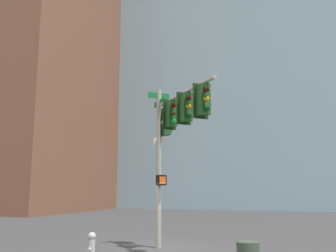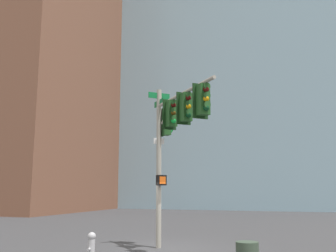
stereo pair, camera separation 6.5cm
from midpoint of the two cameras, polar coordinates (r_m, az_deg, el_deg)
The scene contains 4 objects.
ground_plane at distance 15.27m, azimuth -0.91°, elevation -18.03°, with size 200.00×200.00×0.00m, color #38383A.
signal_pole_assembly at distance 14.03m, azimuth 0.76°, elevation -0.18°, with size 3.72×3.40×6.29m.
fire_hydrant at distance 12.79m, azimuth -11.71°, elevation -17.33°, with size 0.34×0.26×0.87m.
building_brick_midblock at distance 67.14m, azimuth -1.15°, elevation 8.02°, with size 23.56×14.89×45.25m, color #845B47.
Camera 1 is at (14.22, 5.08, 2.22)m, focal length 40.01 mm.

